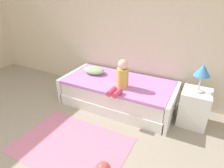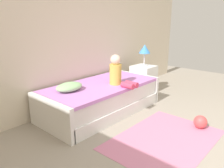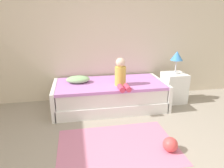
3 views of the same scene
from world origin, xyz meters
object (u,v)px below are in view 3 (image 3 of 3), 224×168
at_px(table_lamp, 177,57).
at_px(bed, 110,95).
at_px(pillow, 78,79).
at_px(toy_ball, 170,145).
at_px(nightstand, 174,88).
at_px(child_figure, 121,75).

bearing_deg(table_lamp, bed, -178.24).
distance_m(pillow, toy_ball, 2.03).
bearing_deg(bed, toy_ball, -70.73).
distance_m(table_lamp, pillow, 1.97).
bearing_deg(toy_ball, pillow, 124.56).
xyz_separation_m(nightstand, table_lamp, (0.00, 0.00, 0.64)).
relative_size(nightstand, table_lamp, 1.33).
bearing_deg(toy_ball, table_lamp, 62.45).
height_order(bed, child_figure, child_figure).
bearing_deg(nightstand, toy_ball, -117.55).
height_order(table_lamp, toy_ball, table_lamp).
distance_m(nightstand, table_lamp, 0.64).
xyz_separation_m(nightstand, pillow, (-1.94, 0.06, 0.26)).
distance_m(table_lamp, toy_ball, 1.96).
bearing_deg(nightstand, pillow, 178.27).
height_order(bed, pillow, pillow).
xyz_separation_m(pillow, toy_ball, (1.12, -1.62, -0.47)).
height_order(pillow, toy_ball, pillow).
bearing_deg(nightstand, table_lamp, 0.00).
bearing_deg(child_figure, nightstand, 12.84).
distance_m(bed, toy_ball, 1.62).
distance_m(nightstand, child_figure, 1.28).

